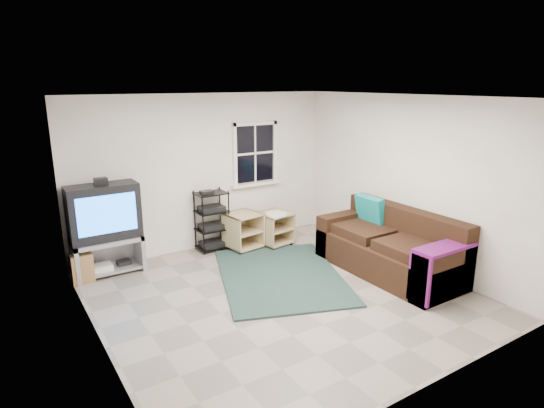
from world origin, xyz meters
TOP-DOWN VIEW (x-y plane):
  - room at (0.95, 2.27)m, footprint 4.60×4.62m
  - tv_unit at (-1.75, 2.03)m, footprint 0.99×0.50m
  - av_rack at (-0.01, 2.09)m, footprint 0.52×0.37m
  - side_table_left at (0.43, 1.87)m, footprint 0.60×0.60m
  - side_table_right at (0.99, 1.73)m, footprint 0.59×0.60m
  - sofa at (1.82, -0.21)m, footprint 1.00×2.25m
  - shag_rug at (0.34, 0.52)m, footprint 2.41×2.79m
  - paper_bag at (-2.15, 1.89)m, footprint 0.30×0.19m

SIDE VIEW (x-z plane):
  - shag_rug at x=0.34m, z-range 0.00..0.03m
  - paper_bag at x=-2.15m, z-range 0.00..0.42m
  - side_table_left at x=0.43m, z-range 0.02..0.65m
  - side_table_right at x=0.99m, z-range 0.03..0.64m
  - sofa at x=1.82m, z-range -0.15..0.88m
  - av_rack at x=-0.01m, z-range -0.07..0.96m
  - tv_unit at x=-1.75m, z-range 0.07..1.53m
  - room at x=0.95m, z-range -0.82..3.78m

